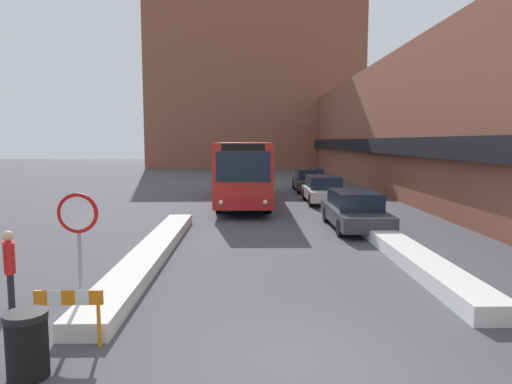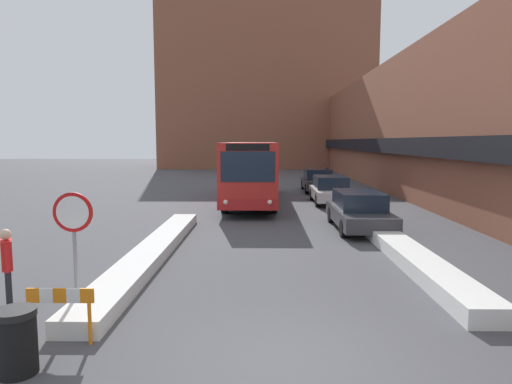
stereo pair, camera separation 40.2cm
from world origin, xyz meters
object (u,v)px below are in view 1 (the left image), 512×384
parked_car_middle (323,189)px  stop_sign (78,227)px  pedestrian (9,263)px  city_bus (244,170)px  construction_barricade (69,307)px  trash_bin (27,345)px  parked_car_front (355,210)px  parked_car_back (309,180)px

parked_car_middle → stop_sign: bearing=-114.7°
pedestrian → city_bus: bearing=134.8°
city_bus → construction_barricade: bearing=-98.7°
trash_bin → pedestrian: bearing=121.0°
parked_car_front → parked_car_back: 13.09m
city_bus → pedestrian: bearing=-105.7°
city_bus → pedestrian: (-4.44, -15.83, -0.81)m
parked_car_front → parked_car_middle: 7.22m
parked_car_front → trash_bin: size_ratio=4.93×
parked_car_back → trash_bin: bearing=-106.6°
parked_car_back → parked_car_front: bearing=-90.0°
pedestrian → trash_bin: 3.05m
parked_car_middle → stop_sign: size_ratio=1.79×
pedestrian → trash_bin: (1.55, -2.58, -0.48)m
parked_car_back → stop_sign: 22.84m
parked_car_middle → parked_car_front: bearing=-90.0°
parked_car_front → pedestrian: pedestrian is taller
pedestrian → construction_barricade: 2.41m
stop_sign → construction_barricade: bearing=-77.2°
parked_car_middle → stop_sign: stop_sign is taller
city_bus → parked_car_front: bearing=-60.5°
parked_car_middle → stop_sign: (-7.24, -15.77, 0.97)m
city_bus → stop_sign: (-2.99, -16.07, -0.06)m
city_bus → parked_car_back: size_ratio=2.60×
parked_car_middle → trash_bin: 19.47m
pedestrian → construction_barricade: size_ratio=1.45×
trash_bin → parked_car_front: bearing=56.8°
city_bus → stop_sign: 16.35m
parked_car_back → pedestrian: 23.11m
stop_sign → pedestrian: size_ratio=1.48×
stop_sign → trash_bin: (0.10, -2.34, -1.23)m
parked_car_front → parked_car_middle: parked_car_middle is taller
parked_car_front → construction_barricade: 12.11m
parked_car_back → construction_barricade: 24.05m
parked_car_back → stop_sign: bearing=-108.5°
stop_sign → trash_bin: 2.65m
parked_car_middle → city_bus: bearing=175.9°
parked_car_back → pedestrian: (-8.69, -21.41, 0.20)m
trash_bin → parked_car_middle: bearing=68.5°
parked_car_front → stop_sign: bearing=-130.3°
trash_bin → city_bus: bearing=81.1°
parked_car_middle → pedestrian: (-8.69, -15.53, 0.22)m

